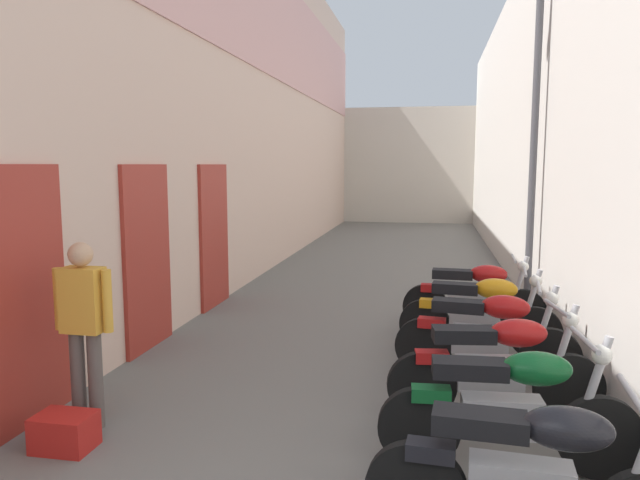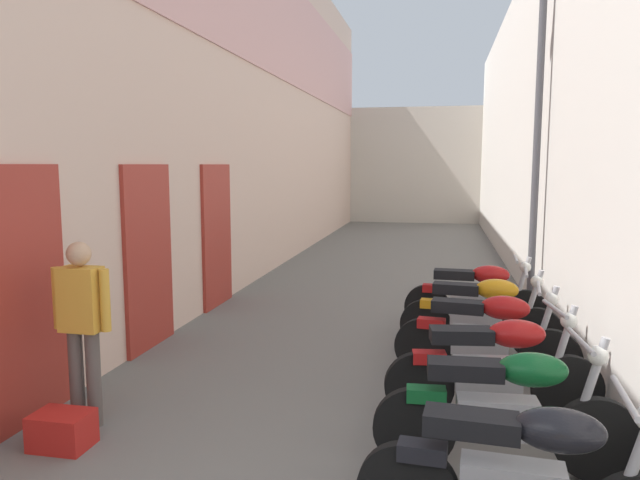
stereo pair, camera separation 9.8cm
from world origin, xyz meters
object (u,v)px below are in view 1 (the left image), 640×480
Objects in this scene: motorcycle_third at (510,406)px; motorcycle_sixth at (480,312)px; motorcycle_fourth at (497,364)px; plastic_crate at (65,432)px; motorcycle_second at (532,473)px; motorcycle_fifth at (487,333)px; motorcycle_seventh at (474,294)px; pedestrian_mid_alley at (84,320)px; street_lamp at (529,115)px.

motorcycle_third is 2.75m from motorcycle_sixth.
motorcycle_fourth and motorcycle_sixth have the same top height.
plastic_crate is at bearing -137.82° from motorcycle_sixth.
motorcycle_second and motorcycle_fifth have the same top height.
motorcycle_fifth is at bearing 90.00° from motorcycle_third.
motorcycle_seventh is 4.92m from pedestrian_mid_alley.
street_lamp reaches higher than motorcycle_second.
motorcycle_third is 1.00× the size of motorcycle_seventh.
motorcycle_sixth is at bearing 90.00° from motorcycle_fourth.
motorcycle_second is 1.00× the size of motorcycle_fifth.
motorcycle_fourth is 0.97m from motorcycle_fifth.
motorcycle_sixth is at bearing 90.00° from motorcycle_third.
motorcycle_fourth reaches higher than plastic_crate.
motorcycle_seventh is 2.60m from street_lamp.
motorcycle_seventh is at bearing -130.88° from street_lamp.
motorcycle_second is at bearing -97.39° from street_lamp.
motorcycle_fifth is at bearing -104.98° from street_lamp.
street_lamp reaches higher than motorcycle_third.
motorcycle_fifth is 3.83m from pedestrian_mid_alley.
motorcycle_second is 3.42m from plastic_crate.
street_lamp is at bearing 49.12° from motorcycle_seventh.
motorcycle_third is at bearing -90.00° from motorcycle_fifth.
motorcycle_fifth is 1.82m from motorcycle_seventh.
street_lamp is at bearing 75.02° from motorcycle_fifth.
motorcycle_seventh is at bearing 49.83° from plastic_crate.
motorcycle_fourth is at bearing -101.05° from street_lamp.
motorcycle_third is at bearing 90.00° from motorcycle_second.
motorcycle_sixth reaches higher than plastic_crate.
motorcycle_third is (0.00, 0.94, 0.00)m from motorcycle_second.
motorcycle_second is 5.97m from street_lamp.
plastic_crate is (-3.34, -3.02, -0.36)m from motorcycle_sixth.
motorcycle_sixth is (0.00, 1.86, 0.00)m from motorcycle_fourth.
motorcycle_second is at bearing -17.56° from pedestrian_mid_alley.
motorcycle_seventh is at bearing 90.00° from motorcycle_sixth.
motorcycle_third is at bearing -98.91° from street_lamp.
motorcycle_third is 0.37× the size of street_lamp.
street_lamp reaches higher than motorcycle_fifth.
street_lamp is (4.04, 4.77, 2.73)m from plastic_crate.
motorcycle_second is 3.58m from pedestrian_mid_alley.
motorcycle_fourth is (-0.00, 0.88, 0.00)m from motorcycle_third.
motorcycle_sixth is 1.00× the size of motorcycle_seventh.
motorcycle_fifth is at bearing -90.00° from motorcycle_seventh.
pedestrian_mid_alley is (-3.39, -0.75, 0.42)m from motorcycle_fourth.
pedestrian_mid_alley is at bearing -133.72° from motorcycle_seventh.
motorcycle_sixth is 0.37× the size of street_lamp.
motorcycle_seventh is at bearing 90.00° from motorcycle_third.
motorcycle_sixth is 4.52m from plastic_crate.
plastic_crate is (-3.34, -3.95, -0.36)m from motorcycle_seventh.
pedestrian_mid_alley is at bearing 97.14° from plastic_crate.
motorcycle_third and motorcycle_sixth have the same top height.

